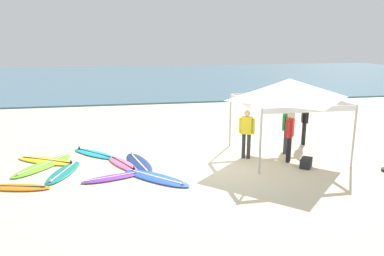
% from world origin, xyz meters
% --- Properties ---
extents(ground_plane, '(80.00, 80.00, 0.00)m').
position_xyz_m(ground_plane, '(0.00, 0.00, 0.00)').
color(ground_plane, beige).
extents(sea, '(80.00, 36.00, 0.10)m').
position_xyz_m(sea, '(0.00, 30.62, 0.05)').
color(sea, teal).
rests_on(sea, ground).
extents(canopy_tent, '(3.29, 3.29, 2.75)m').
position_xyz_m(canopy_tent, '(2.76, 0.86, 2.39)').
color(canopy_tent, '#B7B7BC').
rests_on(canopy_tent, ground).
extents(surfboard_cyan, '(1.81, 1.86, 0.19)m').
position_xyz_m(surfboard_cyan, '(-3.98, 2.28, 0.04)').
color(surfboard_cyan, '#23B2CC').
rests_on(surfboard_cyan, ground).
extents(surfboard_teal, '(1.15, 2.18, 0.19)m').
position_xyz_m(surfboard_teal, '(-4.78, 0.44, 0.04)').
color(surfboard_teal, '#19847F').
rests_on(surfboard_teal, ground).
extents(surfboard_navy, '(1.09, 2.35, 0.19)m').
position_xyz_m(surfboard_navy, '(-2.43, 0.93, 0.04)').
color(surfboard_navy, navy).
rests_on(surfboard_navy, ground).
extents(surfboard_yellow, '(2.37, 1.74, 0.19)m').
position_xyz_m(surfboard_yellow, '(-5.48, 1.72, 0.04)').
color(surfboard_yellow, yellow).
rests_on(surfboard_yellow, ground).
extents(surfboard_purple, '(1.89, 1.01, 0.19)m').
position_xyz_m(surfboard_purple, '(-3.28, -0.30, 0.04)').
color(surfboard_purple, purple).
rests_on(surfboard_purple, ground).
extents(surfboard_pink, '(1.29, 1.93, 0.19)m').
position_xyz_m(surfboard_pink, '(-2.96, 0.91, 0.04)').
color(surfboard_pink, pink).
rests_on(surfboard_pink, ground).
extents(surfboard_lime, '(1.97, 2.53, 0.19)m').
position_xyz_m(surfboard_lime, '(-5.53, 1.25, 0.04)').
color(surfboard_lime, '#7AD12D').
rests_on(surfboard_lime, ground).
extents(surfboard_orange, '(1.99, 0.97, 0.19)m').
position_xyz_m(surfboard_orange, '(-5.90, -0.56, 0.04)').
color(surfboard_orange, orange).
rests_on(surfboard_orange, ground).
extents(surfboard_blue, '(2.17, 2.22, 0.19)m').
position_xyz_m(surfboard_blue, '(-2.00, -0.57, 0.04)').
color(surfboard_blue, blue).
rests_on(surfboard_blue, ground).
extents(person_black, '(0.32, 0.53, 1.71)m').
position_xyz_m(person_black, '(4.12, 2.10, 0.99)').
color(person_black, black).
rests_on(person_black, ground).
extents(person_yellow, '(0.49, 0.37, 1.71)m').
position_xyz_m(person_yellow, '(1.28, 0.82, 0.99)').
color(person_yellow, '#2D2D33').
rests_on(person_yellow, ground).
extents(person_blue, '(0.33, 0.52, 1.71)m').
position_xyz_m(person_blue, '(3.42, 1.87, 0.99)').
color(person_blue, black).
rests_on(person_blue, ground).
extents(person_red, '(0.39, 0.46, 1.71)m').
position_xyz_m(person_red, '(2.58, 0.19, 0.99)').
color(person_red, black).
rests_on(person_red, ground).
extents(person_green, '(0.53, 0.32, 1.71)m').
position_xyz_m(person_green, '(2.92, 1.06, 0.99)').
color(person_green, '#383842').
rests_on(person_green, ground).
extents(gear_bag_near_tent, '(0.62, 0.67, 0.28)m').
position_xyz_m(gear_bag_near_tent, '(2.91, -0.44, 0.14)').
color(gear_bag_near_tent, '#232328').
rests_on(gear_bag_near_tent, ground).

